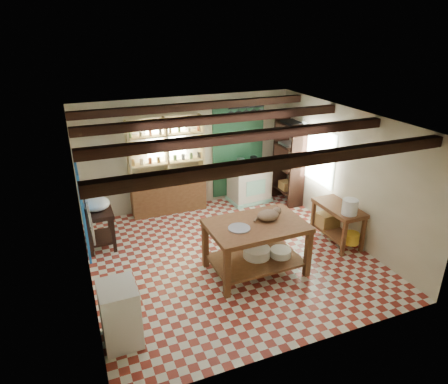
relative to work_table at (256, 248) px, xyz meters
name	(u,v)px	position (x,y,z in m)	size (l,w,h in m)	color
floor	(230,256)	(-0.23, 0.62, -0.48)	(5.00, 5.00, 0.02)	maroon
ceiling	(230,120)	(-0.23, 0.62, 2.13)	(5.00, 5.00, 0.02)	#4B4B50
wall_back	(188,153)	(-0.23, 3.12, 0.83)	(5.00, 0.04, 2.60)	beige
wall_front	(308,266)	(-0.23, -1.88, 0.83)	(5.00, 0.04, 2.60)	beige
wall_left	(82,216)	(-2.73, 0.62, 0.83)	(0.04, 5.00, 2.60)	beige
wall_right	(346,174)	(2.27, 0.62, 0.83)	(0.04, 5.00, 2.60)	beige
ceiling_beams	(230,127)	(-0.23, 0.62, 2.01)	(5.00, 3.80, 0.15)	black
blue_wall_patch	(82,205)	(-2.70, 1.52, 0.63)	(0.04, 1.40, 1.60)	blue
green_wall_patch	(238,149)	(1.02, 3.09, 0.78)	(1.30, 0.04, 2.30)	#1F4D2E
window_back	(166,139)	(-0.73, 3.10, 1.23)	(0.90, 0.02, 0.80)	#B1C6AF
window_right	(317,155)	(2.25, 1.62, 0.93)	(0.02, 1.30, 1.20)	#B1C6AF
utensil_rail	(88,221)	(-2.67, -0.58, 1.31)	(0.06, 0.90, 0.28)	black
pot_rack	(246,115)	(1.02, 2.67, 1.71)	(0.86, 0.12, 0.36)	black
shelving_unit	(167,167)	(-0.78, 2.93, 0.63)	(1.70, 0.34, 2.20)	#DDC080
tall_rack	(289,162)	(2.05, 2.42, 0.53)	(0.40, 0.86, 2.00)	black
work_table	(256,248)	(0.00, 0.00, 0.00)	(1.65, 1.10, 0.94)	brown
stove	(249,183)	(1.19, 2.77, -0.01)	(0.94, 0.64, 0.92)	beige
prep_table	(100,228)	(-2.43, 1.91, -0.08)	(0.53, 0.77, 0.78)	black
white_cabinet	(120,314)	(-2.45, -0.83, -0.02)	(0.49, 0.59, 0.89)	white
right_counter	(337,224)	(1.95, 0.31, -0.07)	(0.55, 1.10, 0.79)	brown
cat	(268,215)	(0.25, 0.05, 0.56)	(0.40, 0.30, 0.18)	#957257
steel_tray	(239,228)	(-0.35, -0.06, 0.48)	(0.37, 0.37, 0.02)	#ADADB5
basin_large	(257,252)	(0.05, 0.05, -0.14)	(0.48, 0.48, 0.17)	white
basin_small	(281,253)	(0.45, -0.09, -0.16)	(0.37, 0.37, 0.13)	white
kettle_left	(241,163)	(0.94, 2.75, 0.56)	(0.18, 0.18, 0.21)	#ADADB5
kettle_right	(254,161)	(1.29, 2.78, 0.56)	(0.17, 0.17, 0.21)	black
enamel_bowl	(97,204)	(-2.43, 1.91, 0.44)	(0.49, 0.49, 0.25)	white
white_bucket	(350,207)	(1.90, -0.04, 0.46)	(0.29, 0.29, 0.29)	white
wicker_basket	(328,220)	(1.94, 0.61, -0.12)	(0.41, 0.33, 0.28)	#AF8446
yellow_tub	(351,238)	(1.95, -0.14, -0.15)	(0.29, 0.29, 0.21)	gold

